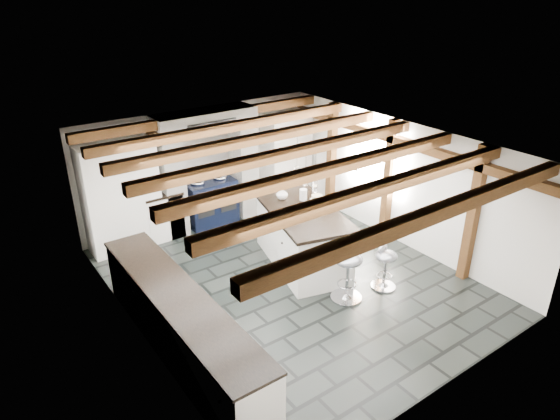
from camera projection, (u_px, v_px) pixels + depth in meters
ground at (289, 280)px, 8.25m from camera, size 6.00×6.00×0.00m
room_shell at (212, 202)px, 8.53m from camera, size 6.00×6.03×6.00m
range_cooker at (210, 201)px, 10.03m from camera, size 1.00×0.63×0.99m
kitchen_island at (302, 236)px, 8.54m from camera, size 1.57×2.28×1.37m
bar_stool_near at (385, 262)px, 7.88m from camera, size 0.44×0.44×0.74m
bar_stool_far at (347, 267)px, 7.55m from camera, size 0.49×0.49×0.90m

